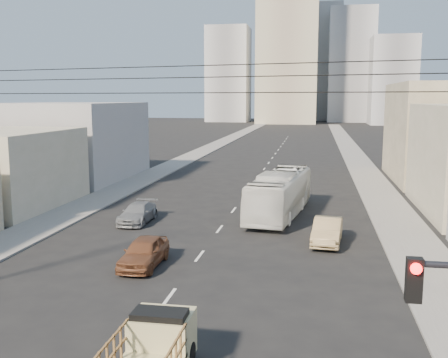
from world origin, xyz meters
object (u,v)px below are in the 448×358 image
(sedan_brown, at_px, (144,252))
(sedan_grey, at_px, (138,213))
(flatbed_pickup, at_px, (152,348))
(sedan_tan, at_px, (327,231))
(city_bus, at_px, (280,194))

(sedan_brown, xyz_separation_m, sedan_grey, (-3.48, 9.05, -0.08))
(flatbed_pickup, height_order, sedan_tan, flatbed_pickup)
(flatbed_pickup, height_order, city_bus, city_bus)
(flatbed_pickup, xyz_separation_m, sedan_grey, (-7.27, 19.60, -0.44))
(sedan_brown, bearing_deg, sedan_grey, 111.39)
(flatbed_pickup, relative_size, sedan_tan, 0.98)
(sedan_grey, bearing_deg, flatbed_pickup, -69.84)
(flatbed_pickup, xyz_separation_m, city_bus, (2.21, 23.47, 0.52))
(city_bus, distance_m, sedan_grey, 10.28)
(sedan_tan, bearing_deg, flatbed_pickup, -103.06)
(sedan_brown, relative_size, sedan_tan, 0.96)
(sedan_tan, relative_size, sedan_grey, 1.00)
(sedan_grey, bearing_deg, sedan_tan, -13.98)
(city_bus, xyz_separation_m, sedan_tan, (3.26, -7.00, -0.87))
(flatbed_pickup, height_order, sedan_grey, flatbed_pickup)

